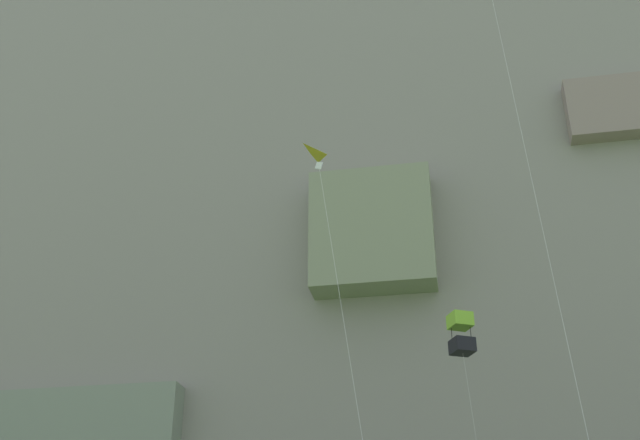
% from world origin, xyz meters
% --- Properties ---
extents(cliff_face, '(180.00, 34.60, 72.13)m').
position_xyz_m(cliff_face, '(-0.01, 64.19, 36.04)').
color(cliff_face, gray).
rests_on(cliff_face, ground).
extents(kite_delta_low_left, '(2.89, 2.70, 18.47)m').
position_xyz_m(kite_delta_low_left, '(1.81, 17.84, 16.97)').
color(kite_delta_low_left, yellow).
rests_on(kite_delta_low_left, ground).
extents(kite_box_far_left, '(1.78, 3.98, 19.01)m').
position_xyz_m(kite_box_far_left, '(5.77, 35.23, 17.91)').
color(kite_box_far_left, '#8CCC33').
rests_on(kite_box_far_left, ground).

